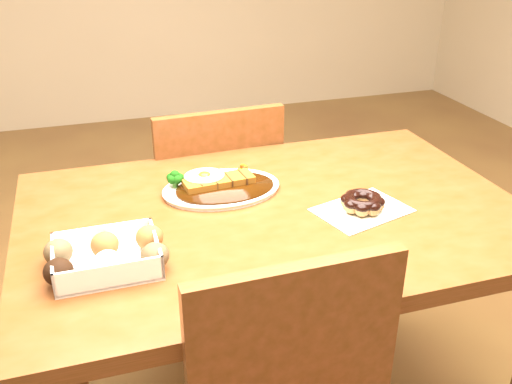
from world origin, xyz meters
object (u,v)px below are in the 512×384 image
object	(u,v)px
donut_box	(106,255)
pon_de_ring	(363,203)
katsu_curry_plate	(219,186)
chair_far	(212,211)
table	(274,245)

from	to	relation	value
donut_box	pon_de_ring	size ratio (longest dim) A/B	0.97
katsu_curry_plate	pon_de_ring	xyz separation A→B (m)	(0.30, -0.21, 0.01)
chair_far	katsu_curry_plate	distance (m)	0.49
chair_far	katsu_curry_plate	world-z (taller)	chair_far
pon_de_ring	chair_far	bearing A→B (deg)	111.30
donut_box	pon_de_ring	bearing A→B (deg)	6.23
table	katsu_curry_plate	xyz separation A→B (m)	(-0.10, 0.14, 0.11)
table	pon_de_ring	bearing A→B (deg)	-18.96
donut_box	katsu_curry_plate	bearing A→B (deg)	42.18
chair_far	pon_de_ring	xyz separation A→B (m)	(0.24, -0.60, 0.29)
table	pon_de_ring	size ratio (longest dim) A/B	4.85
katsu_curry_plate	pon_de_ring	world-z (taller)	katsu_curry_plate
katsu_curry_plate	pon_de_ring	size ratio (longest dim) A/B	1.22
chair_far	pon_de_ring	distance (m)	0.71
table	katsu_curry_plate	distance (m)	0.21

